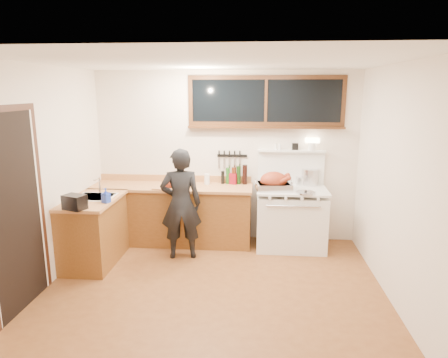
# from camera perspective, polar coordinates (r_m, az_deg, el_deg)

# --- Properties ---
(ground_plane) EXTENTS (4.00, 3.50, 0.02)m
(ground_plane) POSITION_cam_1_polar(r_m,az_deg,el_deg) (4.93, -1.47, -15.50)
(ground_plane) COLOR brown
(room_shell) EXTENTS (4.10, 3.60, 2.65)m
(room_shell) POSITION_cam_1_polar(r_m,az_deg,el_deg) (4.39, -1.59, 3.96)
(room_shell) COLOR silver
(room_shell) RESTS_ON ground
(counter_back) EXTENTS (2.44, 0.64, 1.00)m
(counter_back) POSITION_cam_1_polar(r_m,az_deg,el_deg) (6.19, -7.41, -4.92)
(counter_back) COLOR brown
(counter_back) RESTS_ON ground
(counter_left) EXTENTS (0.64, 1.09, 0.90)m
(counter_left) POSITION_cam_1_polar(r_m,az_deg,el_deg) (5.71, -18.10, -7.01)
(counter_left) COLOR brown
(counter_left) RESTS_ON ground
(sink_unit) EXTENTS (0.50, 0.45, 0.37)m
(sink_unit) POSITION_cam_1_polar(r_m,az_deg,el_deg) (5.66, -17.90, -3.00)
(sink_unit) COLOR white
(sink_unit) RESTS_ON counter_left
(vintage_stove) EXTENTS (1.02, 0.74, 1.61)m
(vintage_stove) POSITION_cam_1_polar(r_m,az_deg,el_deg) (6.04, 9.53, -5.32)
(vintage_stove) COLOR white
(vintage_stove) RESTS_ON ground
(back_window) EXTENTS (2.32, 0.13, 0.77)m
(back_window) POSITION_cam_1_polar(r_m,az_deg,el_deg) (6.04, 6.00, 10.22)
(back_window) COLOR black
(back_window) RESTS_ON room_shell
(left_doorway) EXTENTS (0.02, 1.04, 2.17)m
(left_doorway) POSITION_cam_1_polar(r_m,az_deg,el_deg) (4.67, -27.50, -4.05)
(left_doorway) COLOR black
(left_doorway) RESTS_ON ground
(knife_strip) EXTENTS (0.46, 0.03, 0.28)m
(knife_strip) POSITION_cam_1_polar(r_m,az_deg,el_deg) (6.14, 1.00, 3.26)
(knife_strip) COLOR black
(knife_strip) RESTS_ON room_shell
(man) EXTENTS (0.62, 0.46, 1.55)m
(man) POSITION_cam_1_polar(r_m,az_deg,el_deg) (5.53, -6.18, -3.56)
(man) COLOR black
(man) RESTS_ON ground
(soap_bottle) EXTENTS (0.11, 0.11, 0.19)m
(soap_bottle) POSITION_cam_1_polar(r_m,az_deg,el_deg) (5.31, -16.52, -2.26)
(soap_bottle) COLOR #243FB8
(soap_bottle) RESTS_ON counter_left
(toaster) EXTENTS (0.30, 0.26, 0.18)m
(toaster) POSITION_cam_1_polar(r_m,az_deg,el_deg) (5.14, -20.57, -3.11)
(toaster) COLOR black
(toaster) RESTS_ON counter_left
(cutting_board) EXTENTS (0.51, 0.42, 0.15)m
(cutting_board) POSITION_cam_1_polar(r_m,az_deg,el_deg) (5.89, -7.63, -0.80)
(cutting_board) COLOR #B67B48
(cutting_board) RESTS_ON counter_back
(roast_turkey) EXTENTS (0.55, 0.43, 0.26)m
(roast_turkey) POSITION_cam_1_polar(r_m,az_deg,el_deg) (5.79, 7.15, -0.52)
(roast_turkey) COLOR silver
(roast_turkey) RESTS_ON vintage_stove
(stockpot) EXTENTS (0.30, 0.30, 0.25)m
(stockpot) POSITION_cam_1_polar(r_m,az_deg,el_deg) (6.19, 12.21, 0.32)
(stockpot) COLOR silver
(stockpot) RESTS_ON vintage_stove
(saucepan) EXTENTS (0.21, 0.29, 0.12)m
(saucepan) POSITION_cam_1_polar(r_m,az_deg,el_deg) (6.19, 10.91, -0.21)
(saucepan) COLOR silver
(saucepan) RESTS_ON vintage_stove
(pot_lid) EXTENTS (0.32, 0.32, 0.04)m
(pot_lid) POSITION_cam_1_polar(r_m,az_deg,el_deg) (5.68, 11.59, -1.91)
(pot_lid) COLOR silver
(pot_lid) RESTS_ON vintage_stove
(coffee_tin) EXTENTS (0.14, 0.12, 0.17)m
(coffee_tin) POSITION_cam_1_polar(r_m,az_deg,el_deg) (6.10, 1.36, 0.05)
(coffee_tin) COLOR maroon
(coffee_tin) RESTS_ON counter_back
(pitcher) EXTENTS (0.10, 0.10, 0.16)m
(pitcher) POSITION_cam_1_polar(r_m,az_deg,el_deg) (6.08, -2.45, -0.02)
(pitcher) COLOR white
(pitcher) RESTS_ON counter_back
(bottle_cluster) EXTENTS (0.40, 0.07, 0.30)m
(bottle_cluster) POSITION_cam_1_polar(r_m,az_deg,el_deg) (6.09, 1.72, 0.52)
(bottle_cluster) COLOR black
(bottle_cluster) RESTS_ON counter_back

